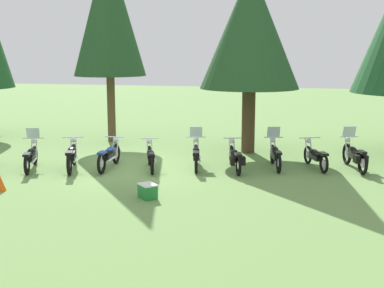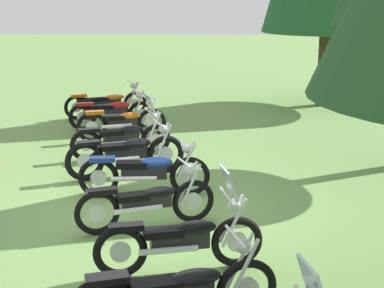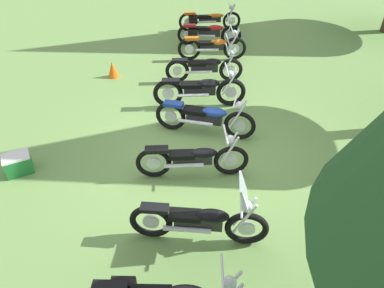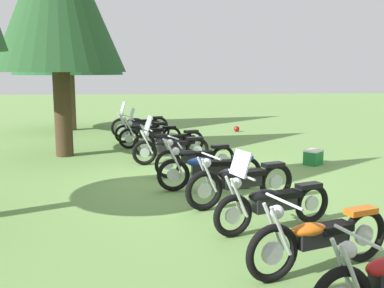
# 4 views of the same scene
# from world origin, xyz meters

# --- Properties ---
(ground_plane) EXTENTS (80.00, 80.00, 0.00)m
(ground_plane) POSITION_xyz_m (0.00, 0.00, 0.00)
(ground_plane) COLOR #6B934C
(motorcycle_3) EXTENTS (1.02, 2.12, 1.35)m
(motorcycle_3) POSITION_xyz_m (-3.29, -0.83, 0.46)
(motorcycle_3) COLOR black
(motorcycle_3) RESTS_ON ground_plane
(motorcycle_4) EXTENTS (1.04, 2.25, 1.03)m
(motorcycle_4) POSITION_xyz_m (-1.93, -0.57, 0.47)
(motorcycle_4) COLOR black
(motorcycle_4) RESTS_ON ground_plane
(motorcycle_5) EXTENTS (0.68, 2.31, 1.01)m
(motorcycle_5) POSITION_xyz_m (-0.77, -0.11, 0.46)
(motorcycle_5) COLOR black
(motorcycle_5) RESTS_ON ground_plane
(motorcycle_6) EXTENTS (0.94, 2.08, 1.00)m
(motorcycle_6) POSITION_xyz_m (0.65, 0.06, 0.43)
(motorcycle_6) COLOR black
(motorcycle_6) RESTS_ON ground_plane
(motorcycle_7) EXTENTS (0.78, 2.18, 1.36)m
(motorcycle_7) POSITION_xyz_m (2.09, 0.64, 0.46)
(motorcycle_7) COLOR black
(motorcycle_7) RESTS_ON ground_plane
(motorcycle_8) EXTENTS (0.94, 2.23, 1.00)m
(motorcycle_8) POSITION_xyz_m (3.45, 0.57, 0.44)
(motorcycle_8) COLOR black
(motorcycle_8) RESTS_ON ground_plane
(motorcycle_9) EXTENTS (0.72, 2.12, 1.35)m
(motorcycle_9) POSITION_xyz_m (4.74, 1.26, 0.47)
(motorcycle_9) COLOR black
(motorcycle_9) RESTS_ON ground_plane
(motorcycle_10) EXTENTS (1.01, 2.01, 0.98)m
(motorcycle_10) POSITION_xyz_m (6.07, 1.52, 0.43)
(motorcycle_10) COLOR black
(motorcycle_10) RESTS_ON ground_plane
(motorcycle_11) EXTENTS (0.87, 2.25, 1.39)m
(motorcycle_11) POSITION_xyz_m (7.37, 1.64, 0.48)
(motorcycle_11) COLOR black
(motorcycle_11) RESTS_ON ground_plane
(pine_tree_1) EXTENTS (3.10, 3.10, 8.43)m
(pine_tree_1) POSITION_xyz_m (-2.69, 4.96, 5.63)
(pine_tree_1) COLOR brown
(pine_tree_1) RESTS_ON ground_plane
(pine_tree_2) EXTENTS (3.82, 3.82, 7.08)m
(pine_tree_2) POSITION_xyz_m (3.48, 3.81, 4.76)
(pine_tree_2) COLOR #42301E
(pine_tree_2) RESTS_ON ground_plane
(picnic_cooler) EXTENTS (0.63, 0.62, 0.41)m
(picnic_cooler) POSITION_xyz_m (1.62, -3.28, 0.20)
(picnic_cooler) COLOR #1E7233
(picnic_cooler) RESTS_ON ground_plane
(traffic_cone) EXTENTS (0.32, 0.32, 0.48)m
(traffic_cone) POSITION_xyz_m (-2.74, -3.51, 0.24)
(traffic_cone) COLOR #EA590F
(traffic_cone) RESTS_ON ground_plane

